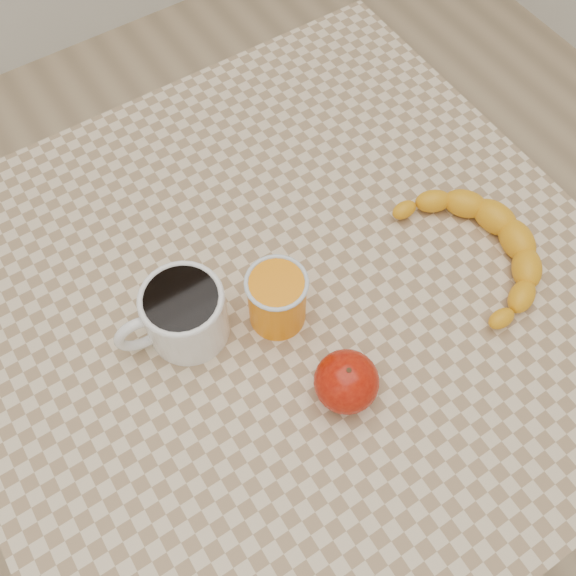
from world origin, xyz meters
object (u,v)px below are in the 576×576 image
banana (478,249)px  orange_juice_glass (277,299)px  table (288,326)px  apple (346,382)px  coffee_mug (183,313)px

banana → orange_juice_glass: bearing=175.7°
table → banana: (0.23, -0.08, 0.11)m
table → apple: 0.18m
orange_juice_glass → table: bearing=32.3°
apple → banana: 0.25m
apple → banana: size_ratio=0.33×
coffee_mug → apple: coffee_mug is taller
coffee_mug → apple: bearing=-55.9°
table → orange_juice_glass: (-0.03, -0.02, 0.13)m
table → orange_juice_glass: orange_juice_glass is taller
table → banana: banana is taller
orange_juice_glass → banana: 0.26m
coffee_mug → table: bearing=-11.7°
apple → banana: apple is taller
coffee_mug → apple: 0.20m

